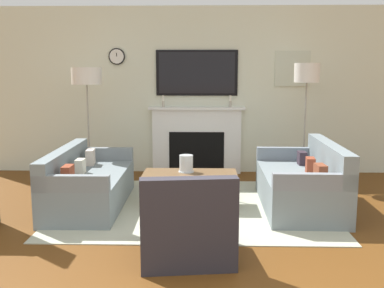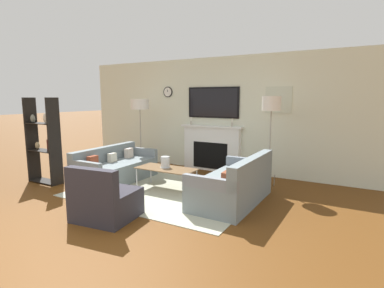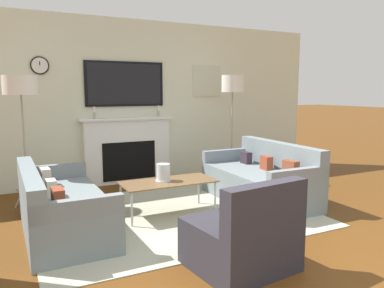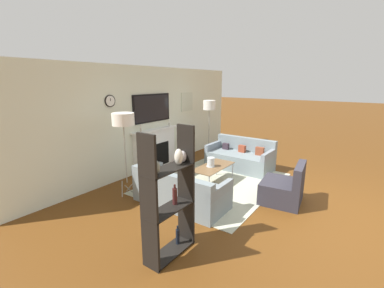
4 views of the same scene
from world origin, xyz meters
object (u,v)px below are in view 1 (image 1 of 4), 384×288
hurricane_candle (186,165)px  floor_lamp_right (307,75)px  couch_right (303,185)px  armchair (187,230)px  couch_left (88,185)px  coffee_table (190,175)px  floor_lamp_left (87,77)px

hurricane_candle → floor_lamp_right: floor_lamp_right is taller
couch_right → armchair: armchair is taller
couch_left → coffee_table: couch_left is taller
couch_right → floor_lamp_right: (0.27, 1.19, 1.33)m
armchair → floor_lamp_left: (-1.57, 2.77, 1.31)m
couch_right → floor_lamp_right: bearing=77.4°
armchair → floor_lamp_right: floor_lamp_right is taller
couch_right → floor_lamp_right: size_ratio=0.97×
coffee_table → floor_lamp_left: 2.27m
couch_right → floor_lamp_left: bearing=158.0°
armchair → floor_lamp_left: 3.44m
coffee_table → floor_lamp_right: (1.65, 1.16, 1.22)m
armchair → hurricane_candle: (-0.07, 1.65, 0.25)m
armchair → floor_lamp_right: 3.48m
hurricane_candle → floor_lamp_right: size_ratio=0.12×
coffee_table → hurricane_candle: hurricane_candle is taller
couch_left → couch_right: couch_right is taller
floor_lamp_left → floor_lamp_right: (3.20, 0.00, 0.04)m
couch_left → hurricane_candle: bearing=3.1°
coffee_table → hurricane_candle: size_ratio=5.42×
hurricane_candle → floor_lamp_left: 2.15m
armchair → hurricane_candle: armchair is taller
couch_left → hurricane_candle: size_ratio=8.49×
couch_left → couch_right: bearing=-0.0°
floor_lamp_right → hurricane_candle: bearing=-146.6°
hurricane_candle → couch_right: bearing=-2.7°
armchair → floor_lamp_right: (1.63, 2.77, 1.35)m
armchair → couch_left: bearing=129.4°
couch_left → couch_right: (2.66, -0.00, 0.02)m
coffee_table → hurricane_candle: bearing=139.2°
couch_left → armchair: 2.04m
couch_left → hurricane_candle: couch_left is taller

